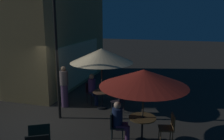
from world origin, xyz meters
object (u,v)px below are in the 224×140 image
object	(u,v)px
cafe_chair_0	(120,99)
patron_seated_1	(119,120)
cafe_table_1	(142,124)
cafe_chair_3	(169,126)
patio_umbrella_1	(144,78)
patron_standing_2	(64,86)
cafe_chair_2	(114,124)
cafe_table_0	(102,96)
patron_seated_0	(93,87)
street_lamp_near_corner	(56,38)
cafe_chair_1	(91,91)
patio_umbrella_0	(102,56)

from	to	relation	value
cafe_chair_0	patron_seated_1	bearing A→B (deg)	123.80
cafe_table_1	cafe_chair_3	world-z (taller)	cafe_chair_3
patio_umbrella_1	patron_standing_2	xyz separation A→B (m)	(1.92, 3.49, -1.10)
cafe_chair_0	cafe_chair_2	world-z (taller)	cafe_chair_0
cafe_chair_0	patron_seated_1	world-z (taller)	patron_seated_1
cafe_table_0	cafe_chair_2	world-z (taller)	cafe_chair_2
cafe_table_1	patron_seated_0	xyz separation A→B (m)	(2.53, 2.49, 0.13)
cafe_table_1	patron_seated_1	size ratio (longest dim) A/B	0.63
cafe_chair_2	patron_seated_0	bearing A→B (deg)	109.51
cafe_table_0	cafe_chair_2	bearing A→B (deg)	-153.51
cafe_chair_2	patron_seated_1	distance (m)	0.20
patron_seated_1	street_lamp_near_corner	bearing A→B (deg)	145.39
cafe_chair_1	patron_standing_2	bearing A→B (deg)	-108.43
cafe_chair_0	cafe_table_0	bearing A→B (deg)	0.00
cafe_chair_1	patron_seated_0	world-z (taller)	patron_seated_0
cafe_table_1	patron_seated_0	size ratio (longest dim) A/B	0.61
cafe_chair_2	patron_seated_0	distance (m)	3.20
cafe_table_0	patio_umbrella_0	size ratio (longest dim) A/B	0.30
patron_seated_1	cafe_chair_3	bearing A→B (deg)	-0.07
patron_standing_2	patron_seated_1	bearing A→B (deg)	98.40
patron_seated_1	patron_standing_2	bearing A→B (deg)	131.20
cafe_table_0	patron_seated_1	distance (m)	2.67
cafe_table_0	cafe_table_1	size ratio (longest dim) A/B	0.92
cafe_table_1	cafe_chair_3	size ratio (longest dim) A/B	0.88
cafe_chair_1	patio_umbrella_1	bearing A→B (deg)	-11.04
patio_umbrella_0	cafe_chair_1	world-z (taller)	patio_umbrella_0
cafe_table_0	patron_seated_0	world-z (taller)	patron_seated_0
patron_seated_0	patron_seated_1	world-z (taller)	patron_seated_0
street_lamp_near_corner	cafe_table_1	distance (m)	4.01
street_lamp_near_corner	cafe_chair_1	world-z (taller)	street_lamp_near_corner
patio_umbrella_0	cafe_chair_3	world-z (taller)	patio_umbrella_0
cafe_table_0	patio_umbrella_1	bearing A→B (deg)	-137.87
cafe_table_1	cafe_chair_1	world-z (taller)	cafe_chair_1
patio_umbrella_0	patio_umbrella_1	xyz separation A→B (m)	(-2.17, -1.96, -0.19)
cafe_table_1	cafe_chair_1	bearing A→B (deg)	45.03
patio_umbrella_0	cafe_chair_0	world-z (taller)	patio_umbrella_0
patio_umbrella_0	cafe_chair_0	size ratio (longest dim) A/B	2.49
cafe_table_1	patron_seated_1	xyz separation A→B (m)	(-0.15, 0.65, 0.11)
patio_umbrella_0	cafe_chair_0	distance (m)	1.80
cafe_chair_3	patron_seated_0	xyz separation A→B (m)	(2.36, 3.25, 0.18)
street_lamp_near_corner	cafe_chair_0	xyz separation A→B (m)	(1.01, -2.01, -2.34)
cafe_table_1	street_lamp_near_corner	bearing A→B (deg)	74.72
cafe_chair_0	patio_umbrella_0	bearing A→B (deg)	0.00
cafe_chair_1	patron_standing_2	distance (m)	1.16
cafe_table_1	patio_umbrella_0	distance (m)	3.32
cafe_table_0	cafe_chair_1	size ratio (longest dim) A/B	0.82
cafe_table_1	patron_standing_2	world-z (taller)	patron_standing_2
patio_umbrella_1	cafe_chair_1	distance (m)	3.95
street_lamp_near_corner	cafe_chair_2	bearing A→B (deg)	-113.78
cafe_table_0	cafe_chair_3	bearing A→B (deg)	-126.34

